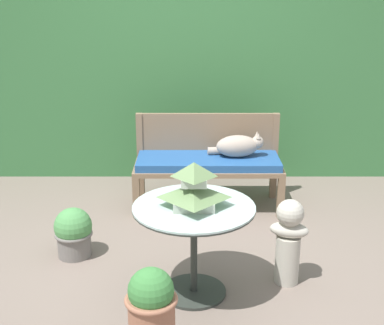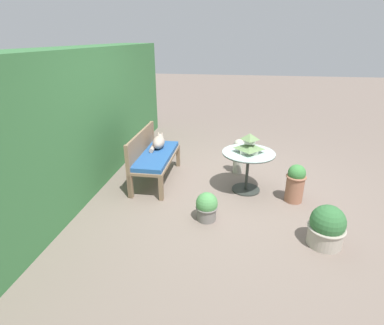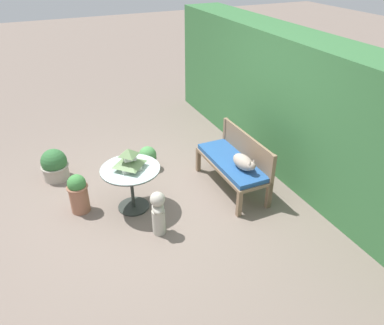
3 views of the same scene
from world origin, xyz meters
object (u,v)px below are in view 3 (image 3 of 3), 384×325
garden_bench (231,164)px  potted_plant_table_near (55,165)px  cat (244,162)px  patio_table (131,177)px  potted_plant_hedge_corner (148,158)px  potted_plant_bench_right (78,193)px  pagoda_birdhouse (129,160)px  garden_bust (158,212)px

garden_bench → potted_plant_table_near: bearing=-119.9°
garden_bench → cat: size_ratio=2.63×
patio_table → potted_plant_hedge_corner: size_ratio=2.05×
patio_table → potted_plant_bench_right: size_ratio=1.39×
garden_bench → pagoda_birdhouse: (-0.13, -1.42, 0.34)m
cat → pagoda_birdhouse: 1.51m
patio_table → potted_plant_bench_right: 0.73m
cat → potted_plant_table_near: (-1.57, -2.30, -0.34)m
cat → pagoda_birdhouse: size_ratio=1.47×
potted_plant_bench_right → patio_table: bearing=71.4°
garden_bust → potted_plant_table_near: size_ratio=1.23×
garden_bench → patio_table: size_ratio=1.69×
pagoda_birdhouse → potted_plant_bench_right: 0.83m
garden_bust → potted_plant_hedge_corner: bearing=-178.4°
pagoda_birdhouse → potted_plant_bench_right: (-0.22, -0.66, -0.45)m
cat → patio_table: (-0.39, -1.45, -0.08)m
pagoda_birdhouse → garden_bust: (0.63, 0.14, -0.42)m
potted_plant_bench_right → potted_plant_hedge_corner: bearing=119.4°
cat → potted_plant_hedge_corner: (-1.28, -0.94, -0.38)m
potted_plant_table_near → garden_bust: bearing=28.8°
garden_bench → patio_table: 1.43m
pagoda_birdhouse → garden_bust: bearing=12.4°
garden_bust → potted_plant_bench_right: 1.17m
potted_plant_bench_right → potted_plant_table_near: 0.97m
patio_table → garden_bust: patio_table is taller
cat → potted_plant_table_near: size_ratio=1.02×
cat → garden_bust: 1.35m
patio_table → potted_plant_hedge_corner: patio_table is taller
potted_plant_table_near → patio_table: bearing=35.9°
pagoda_birdhouse → garden_bench: bearing=84.8°
patio_table → potted_plant_bench_right: (-0.22, -0.66, -0.20)m
patio_table → potted_plant_bench_right: patio_table is taller
cat → potted_plant_hedge_corner: 1.63m
patio_table → pagoda_birdhouse: 0.25m
cat → potted_plant_hedge_corner: cat is taller
garden_bench → cat: 0.31m
garden_bench → potted_plant_table_near: (-1.31, -2.27, -0.17)m
potted_plant_hedge_corner → patio_table: bearing=-29.9°
pagoda_birdhouse → potted_plant_table_near: pagoda_birdhouse is taller
garden_bench → cat: (0.26, 0.03, 0.17)m
potted_plant_bench_right → pagoda_birdhouse: bearing=71.4°
garden_bust → garden_bench: bearing=126.5°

